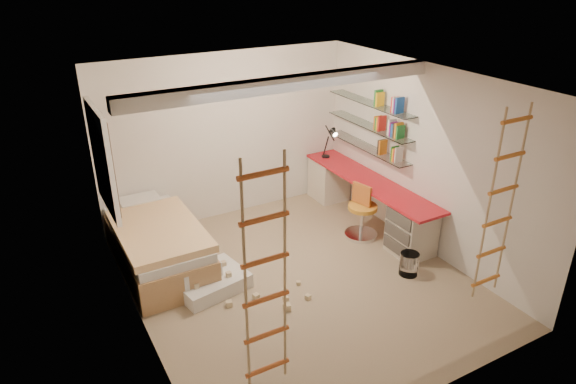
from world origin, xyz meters
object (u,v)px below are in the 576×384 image
bed (158,245)px  swivel_chair (362,218)px  desk (367,200)px  play_platform (206,278)px

bed → swivel_chair: swivel_chair is taller
desk → bed: bearing=173.5°
bed → swivel_chair: bearing=-13.1°
desk → bed: desk is taller
play_platform → swivel_chair: bearing=2.9°
bed → play_platform: bearing=-65.3°
bed → swivel_chair: 2.96m
swivel_chair → bed: bearing=166.9°
bed → swivel_chair: (2.88, -0.67, -0.02)m
desk → play_platform: (-2.83, -0.43, -0.25)m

